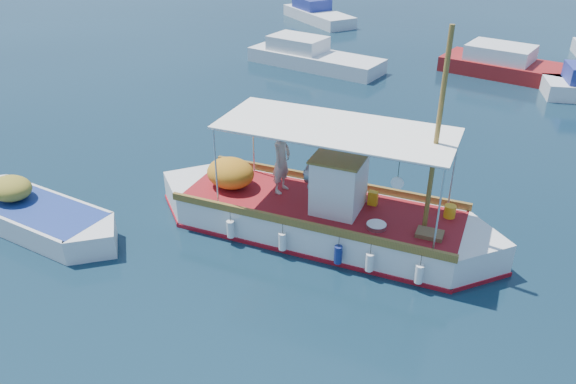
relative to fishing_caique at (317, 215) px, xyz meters
The scene contains 6 objects.
ground 1.00m from the fishing_caique, 49.57° to the right, with size 160.00×160.00×0.00m, color black.
fishing_caique is the anchor object (origin of this frame).
dinghy 8.74m from the fishing_caique, 151.92° to the right, with size 6.85×1.97×1.67m.
bg_boat_nw 17.64m from the fishing_caique, 119.03° to the left, with size 8.09×2.94×1.80m.
bg_boat_n 19.41m from the fishing_caique, 84.00° to the left, with size 8.64×3.52×1.80m.
bg_boat_far_w 29.83m from the fishing_caique, 117.96° to the left, with size 7.23×5.61×1.80m.
Camera 1 is at (6.01, -12.19, 9.32)m, focal length 35.00 mm.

